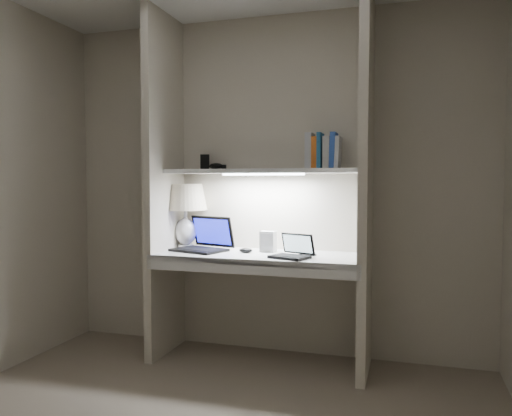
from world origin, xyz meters
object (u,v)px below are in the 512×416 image
at_px(laptop_netbook, 293,252).
at_px(speaker, 268,242).
at_px(table_lamp, 186,205).
at_px(book_row, 323,152).
at_px(laptop_main, 204,243).

height_order(laptop_netbook, speaker, laptop_netbook).
height_order(table_lamp, book_row, book_row).
xyz_separation_m(speaker, book_row, (0.38, 0.10, 0.64)).
distance_m(laptop_netbook, book_row, 0.76).
distance_m(table_lamp, laptop_netbook, 0.99).
bearing_deg(laptop_netbook, speaker, 157.39).
relative_size(laptop_main, book_row, 1.76).
height_order(laptop_main, book_row, book_row).
relative_size(laptop_netbook, speaker, 2.00).
height_order(table_lamp, laptop_main, table_lamp).
distance_m(table_lamp, speaker, 0.73).
relative_size(table_lamp, book_row, 1.91).
distance_m(laptop_main, speaker, 0.48).
xyz_separation_m(table_lamp, laptop_netbook, (0.91, -0.28, -0.29)).
bearing_deg(laptop_main, laptop_netbook, 5.24).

